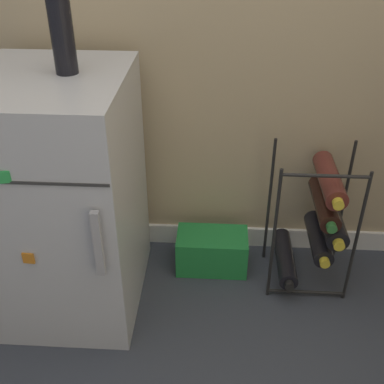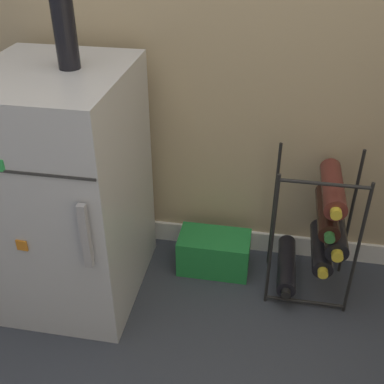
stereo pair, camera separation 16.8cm
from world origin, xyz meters
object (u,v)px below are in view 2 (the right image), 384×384
object	(u,v)px
mini_fridge	(67,190)
soda_box	(214,252)
wine_rack	(321,228)
fridge_top_bottle	(65,30)

from	to	relation	value
mini_fridge	soda_box	size ratio (longest dim) A/B	3.03
mini_fridge	soda_box	xyz separation A→B (m)	(0.51, 0.18, -0.35)
soda_box	wine_rack	bearing A→B (deg)	-6.57
fridge_top_bottle	mini_fridge	bearing A→B (deg)	-150.00
wine_rack	mini_fridge	bearing A→B (deg)	-171.59
mini_fridge	fridge_top_bottle	distance (m)	0.55
fridge_top_bottle	wine_rack	bearing A→B (deg)	6.66
wine_rack	fridge_top_bottle	xyz separation A→B (m)	(-0.84, -0.10, 0.69)
wine_rack	soda_box	bearing A→B (deg)	173.43
soda_box	fridge_top_bottle	size ratio (longest dim) A/B	1.09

